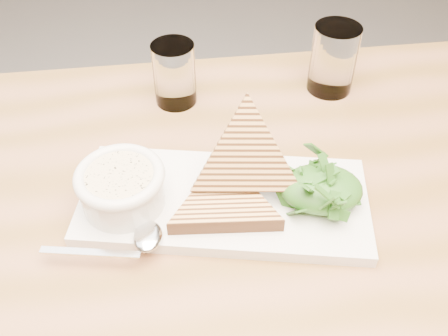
{
  "coord_description": "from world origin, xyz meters",
  "views": [
    {
      "loc": [
        -0.12,
        -0.44,
        1.22
      ],
      "look_at": [
        -0.11,
        0.01,
        0.78
      ],
      "focal_mm": 40.0,
      "sensor_mm": 36.0,
      "label": 1
    }
  ],
  "objects_px": {
    "platter": "(224,201)",
    "soup_bowl": "(123,191)",
    "table_top": "(235,240)",
    "glass_far": "(333,59)",
    "glass_near": "(174,74)"
  },
  "relations": [
    {
      "from": "soup_bowl",
      "to": "glass_near",
      "type": "height_order",
      "value": "glass_near"
    },
    {
      "from": "glass_near",
      "to": "glass_far",
      "type": "distance_m",
      "value": 0.26
    },
    {
      "from": "soup_bowl",
      "to": "glass_far",
      "type": "bearing_deg",
      "value": 41.65
    },
    {
      "from": "soup_bowl",
      "to": "platter",
      "type": "bearing_deg",
      "value": 3.95
    },
    {
      "from": "soup_bowl",
      "to": "glass_near",
      "type": "distance_m",
      "value": 0.25
    },
    {
      "from": "platter",
      "to": "table_top",
      "type": "bearing_deg",
      "value": -70.72
    },
    {
      "from": "platter",
      "to": "soup_bowl",
      "type": "relative_size",
      "value": 3.58
    },
    {
      "from": "glass_near",
      "to": "glass_far",
      "type": "xyz_separation_m",
      "value": [
        0.26,
        0.03,
        0.01
      ]
    },
    {
      "from": "platter",
      "to": "glass_far",
      "type": "bearing_deg",
      "value": 55.82
    },
    {
      "from": "glass_near",
      "to": "platter",
      "type": "bearing_deg",
      "value": -71.64
    },
    {
      "from": "platter",
      "to": "soup_bowl",
      "type": "bearing_deg",
      "value": -176.05
    },
    {
      "from": "table_top",
      "to": "glass_far",
      "type": "height_order",
      "value": "glass_far"
    },
    {
      "from": "soup_bowl",
      "to": "table_top",
      "type": "bearing_deg",
      "value": -12.72
    },
    {
      "from": "glass_far",
      "to": "soup_bowl",
      "type": "bearing_deg",
      "value": -138.35
    },
    {
      "from": "platter",
      "to": "soup_bowl",
      "type": "distance_m",
      "value": 0.13
    }
  ]
}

